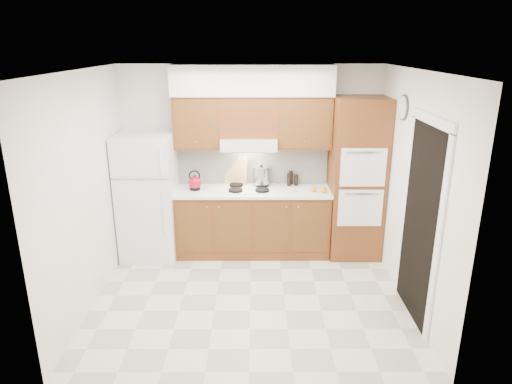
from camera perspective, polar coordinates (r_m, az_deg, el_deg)
floor at (r=5.57m, az=-0.72°, el=-12.79°), size 3.60×3.60×0.00m
ceiling at (r=4.79m, az=-0.84°, el=14.99°), size 3.60×3.60×0.00m
wall_back at (r=6.47m, az=-0.64°, el=4.16°), size 3.60×0.02×2.60m
wall_left at (r=5.36m, az=-20.40°, el=0.01°), size 0.02×3.00×2.60m
wall_right at (r=5.32m, az=18.99°, el=0.04°), size 0.02×3.00×2.60m
fridge at (r=6.42m, az=-13.30°, el=-0.55°), size 0.75×0.72×1.72m
base_cabinets at (r=6.45m, az=-0.41°, el=-3.84°), size 2.11×0.60×0.90m
countertop at (r=6.28m, az=-0.42°, el=0.11°), size 2.13×0.62×0.04m
backsplash at (r=6.48m, az=-0.42°, el=3.45°), size 2.11×0.03×0.56m
oven_cabinet at (r=6.36m, az=12.43°, el=1.62°), size 0.70×0.65×2.20m
upper_cab_left at (r=6.24m, az=-7.32°, el=8.66°), size 0.63×0.33×0.70m
upper_cab_right at (r=6.23m, az=5.99°, el=8.69°), size 0.73×0.33×0.70m
range_hood at (r=6.19m, az=-0.90°, el=6.13°), size 0.75×0.45×0.15m
upper_cab_over_hood at (r=6.18m, az=-0.91°, el=9.42°), size 0.75×0.33×0.55m
soffit at (r=6.12m, az=-0.45°, el=13.80°), size 2.13×0.36×0.40m
cooktop at (r=6.29m, az=-0.88°, el=0.39°), size 0.74×0.50×0.01m
doorway at (r=5.09m, az=19.81°, el=-3.86°), size 0.02×0.90×2.10m
wall_clock at (r=5.65m, az=17.97°, el=10.02°), size 0.02×0.30×0.30m
kettle at (r=6.29m, az=-7.65°, el=1.15°), size 0.23×0.23×0.18m
cutting_board at (r=6.47m, az=-2.51°, el=2.68°), size 0.34×0.19×0.42m
stock_pot at (r=6.40m, az=0.68°, el=2.06°), size 0.26×0.26×0.24m
condiment_a at (r=6.43m, az=4.14°, el=1.57°), size 0.06×0.06×0.19m
condiment_b at (r=6.51m, az=4.37°, el=1.79°), size 0.07×0.07×0.19m
condiment_c at (r=6.46m, az=5.04°, el=1.52°), size 0.07×0.07×0.16m
orange_near at (r=6.19m, az=8.44°, el=0.28°), size 0.10×0.10×0.09m
orange_far at (r=6.22m, az=7.26°, el=0.34°), size 0.08×0.08×0.08m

